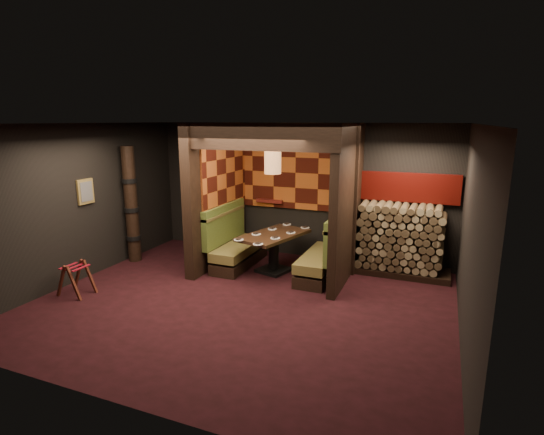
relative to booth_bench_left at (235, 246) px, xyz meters
The scene contains 23 objects.
floor 1.95m from the booth_bench_left, 59.77° to the right, with size 6.50×5.50×0.02m, color black.
ceiling 3.11m from the booth_bench_left, 59.77° to the right, with size 6.50×5.50×0.02m, color black.
wall_back 1.79m from the booth_bench_left, 49.10° to the left, with size 6.50×0.02×2.85m, color black.
wall_front 4.63m from the booth_bench_left, 77.70° to the right, with size 6.50×0.02×2.85m, color black.
wall_left 3.01m from the booth_bench_left, 144.33° to the right, with size 0.02×5.50×2.85m, color black.
wall_right 4.65m from the booth_bench_left, 21.35° to the right, with size 0.02×5.50×2.85m, color black.
partition_left 1.10m from the booth_bench_left, behind, with size 0.20×2.20×2.85m, color black.
partition_right 2.48m from the booth_bench_left, ahead, with size 0.15×2.10×2.85m, color black.
header_beam 2.60m from the booth_bench_left, 45.41° to the right, with size 2.85×0.18×0.44m, color black.
tapa_back_panel 2.00m from the booth_bench_left, 48.54° to the left, with size 2.40×0.06×1.55m, color #AF521C.
tapa_side_panel 1.48m from the booth_bench_left, 146.90° to the left, with size 0.04×1.85×1.45m, color #AF521C.
lacquer_shelf 1.32m from the booth_bench_left, 70.12° to the left, with size 0.60×0.12×0.07m, color maroon.
booth_bench_left is the anchor object (origin of this frame).
booth_bench_right 1.89m from the booth_bench_left, ahead, with size 0.68×1.60×1.14m.
dining_table 0.90m from the booth_bench_left, ahead, with size 1.16×1.61×0.77m.
place_settings 0.97m from the booth_bench_left, ahead, with size 1.03×1.74×0.03m.
pendant_lamp 1.97m from the booth_bench_left, ahead, with size 0.31×0.31×0.92m.
framed_picture 3.00m from the booth_bench_left, 145.49° to the right, with size 0.05×0.36×0.46m.
luggage_rack 2.99m from the booth_bench_left, 127.21° to the right, with size 0.56×0.39×0.61m.
totem_column 2.30m from the booth_bench_left, 165.25° to the right, with size 0.31×0.31×2.40m.
firewood_stack 3.33m from the booth_bench_left, 12.17° to the left, with size 1.73×0.70×1.36m.
mosaic_header 3.63m from the booth_bench_left, 17.60° to the left, with size 1.83×0.10×0.56m, color maroon.
bay_front_post 2.58m from the booth_bench_left, ahead, with size 0.08×0.08×2.85m, color black.
Camera 1 is at (2.85, -5.75, 2.90)m, focal length 28.00 mm.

